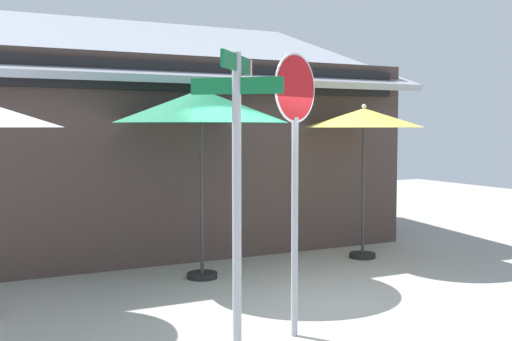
{
  "coord_description": "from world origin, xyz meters",
  "views": [
    {
      "loc": [
        -3.98,
        -6.34,
        2.19
      ],
      "look_at": [
        -0.19,
        1.2,
        1.6
      ],
      "focal_mm": 43.53,
      "sensor_mm": 36.0,
      "label": 1
    }
  ],
  "objects_px": {
    "patio_umbrella_forest_green_center": "(201,107)",
    "patio_umbrella_mustard_right": "(364,120)",
    "stop_sign": "(295,144)",
    "street_sign_post": "(237,167)"
  },
  "relations": [
    {
      "from": "patio_umbrella_mustard_right",
      "to": "stop_sign",
      "type": "bearing_deg",
      "value": -136.24
    },
    {
      "from": "street_sign_post",
      "to": "stop_sign",
      "type": "xyz_separation_m",
      "value": [
        0.69,
        0.06,
        0.22
      ]
    },
    {
      "from": "street_sign_post",
      "to": "patio_umbrella_forest_green_center",
      "type": "height_order",
      "value": "street_sign_post"
    },
    {
      "from": "patio_umbrella_forest_green_center",
      "to": "patio_umbrella_mustard_right",
      "type": "distance_m",
      "value": 2.94
    },
    {
      "from": "stop_sign",
      "to": "patio_umbrella_forest_green_center",
      "type": "relative_size",
      "value": 1.05
    },
    {
      "from": "street_sign_post",
      "to": "patio_umbrella_forest_green_center",
      "type": "bearing_deg",
      "value": 75.07
    },
    {
      "from": "stop_sign",
      "to": "patio_umbrella_mustard_right",
      "type": "bearing_deg",
      "value": 43.76
    },
    {
      "from": "patio_umbrella_forest_green_center",
      "to": "patio_umbrella_mustard_right",
      "type": "xyz_separation_m",
      "value": [
        2.93,
        0.11,
        -0.16
      ]
    },
    {
      "from": "patio_umbrella_forest_green_center",
      "to": "patio_umbrella_mustard_right",
      "type": "height_order",
      "value": "patio_umbrella_forest_green_center"
    },
    {
      "from": "street_sign_post",
      "to": "patio_umbrella_mustard_right",
      "type": "bearing_deg",
      "value": 38.48
    }
  ]
}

